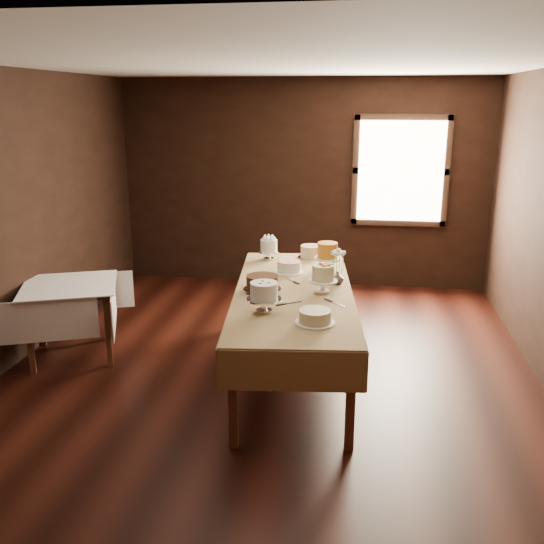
# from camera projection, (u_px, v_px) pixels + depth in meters

# --- Properties ---
(floor) EXTENTS (5.00, 6.00, 0.01)m
(floor) POSITION_uv_depth(u_px,v_px,m) (269.00, 374.00, 5.62)
(floor) COLOR black
(floor) RESTS_ON ground
(ceiling) EXTENTS (5.00, 6.00, 0.01)m
(ceiling) POSITION_uv_depth(u_px,v_px,m) (268.00, 62.00, 4.84)
(ceiling) COLOR beige
(ceiling) RESTS_ON wall_back
(wall_back) EXTENTS (5.00, 0.02, 2.80)m
(wall_back) POSITION_uv_depth(u_px,v_px,m) (302.00, 184.00, 8.08)
(wall_back) COLOR black
(wall_back) RESTS_ON ground
(wall_front) EXTENTS (5.00, 0.02, 2.80)m
(wall_front) POSITION_uv_depth(u_px,v_px,m) (154.00, 383.00, 2.38)
(wall_front) COLOR black
(wall_front) RESTS_ON ground
(wall_left) EXTENTS (0.02, 6.00, 2.80)m
(wall_left) POSITION_uv_depth(u_px,v_px,m) (7.00, 221.00, 5.59)
(wall_left) COLOR black
(wall_left) RESTS_ON ground
(window) EXTENTS (1.10, 0.05, 1.30)m
(window) POSITION_uv_depth(u_px,v_px,m) (401.00, 171.00, 7.79)
(window) COLOR #FFEABF
(window) RESTS_ON wall_back
(display_table) EXTENTS (1.33, 2.79, 0.84)m
(display_table) POSITION_uv_depth(u_px,v_px,m) (293.00, 296.00, 5.42)
(display_table) COLOR #4B2917
(display_table) RESTS_ON ground
(side_table) EXTENTS (1.15, 1.15, 0.75)m
(side_table) POSITION_uv_depth(u_px,v_px,m) (70.00, 293.00, 5.86)
(side_table) COLOR #4B2917
(side_table) RESTS_ON ground
(cake_meringue) EXTENTS (0.25, 0.25, 0.23)m
(cake_meringue) POSITION_uv_depth(u_px,v_px,m) (269.00, 250.00, 6.40)
(cake_meringue) COLOR silver
(cake_meringue) RESTS_ON display_table
(cake_speckled) EXTENTS (0.32, 0.32, 0.14)m
(cake_speckled) POSITION_uv_depth(u_px,v_px,m) (311.00, 252.00, 6.48)
(cake_speckled) COLOR silver
(cake_speckled) RESTS_ON display_table
(cake_lattice) EXTENTS (0.33, 0.33, 0.11)m
(cake_lattice) POSITION_uv_depth(u_px,v_px,m) (289.00, 268.00, 5.93)
(cake_lattice) COLOR white
(cake_lattice) RESTS_ON display_table
(cake_caramel) EXTENTS (0.27, 0.27, 0.31)m
(cake_caramel) POSITION_uv_depth(u_px,v_px,m) (327.00, 259.00, 5.96)
(cake_caramel) COLOR white
(cake_caramel) RESTS_ON display_table
(cake_chocolate) EXTENTS (0.37, 0.37, 0.14)m
(cake_chocolate) POSITION_uv_depth(u_px,v_px,m) (262.00, 283.00, 5.38)
(cake_chocolate) COLOR silver
(cake_chocolate) RESTS_ON display_table
(cake_flowers) EXTENTS (0.28, 0.28, 0.27)m
(cake_flowers) POSITION_uv_depth(u_px,v_px,m) (323.00, 280.00, 5.30)
(cake_flowers) COLOR white
(cake_flowers) RESTS_ON display_table
(cake_swirl) EXTENTS (0.29, 0.29, 0.26)m
(cake_swirl) POSITION_uv_depth(u_px,v_px,m) (264.00, 298.00, 4.81)
(cake_swirl) COLOR silver
(cake_swirl) RESTS_ON display_table
(cake_cream) EXTENTS (0.31, 0.31, 0.11)m
(cake_cream) POSITION_uv_depth(u_px,v_px,m) (315.00, 317.00, 4.57)
(cake_cream) COLOR white
(cake_cream) RESTS_ON display_table
(cake_server_a) EXTENTS (0.21, 0.15, 0.01)m
(cake_server_a) POSITION_uv_depth(u_px,v_px,m) (294.00, 303.00, 5.04)
(cake_server_a) COLOR silver
(cake_server_a) RESTS_ON display_table
(cake_server_b) EXTENTS (0.19, 0.19, 0.01)m
(cake_server_b) POSITION_uv_depth(u_px,v_px,m) (338.00, 304.00, 5.01)
(cake_server_b) COLOR silver
(cake_server_b) RESTS_ON display_table
(cake_server_c) EXTENTS (0.17, 0.20, 0.01)m
(cake_server_c) POSITION_uv_depth(u_px,v_px,m) (290.00, 280.00, 5.69)
(cake_server_c) COLOR silver
(cake_server_c) RESTS_ON display_table
(cake_server_d) EXTENTS (0.13, 0.23, 0.01)m
(cake_server_d) POSITION_uv_depth(u_px,v_px,m) (325.00, 280.00, 5.68)
(cake_server_d) COLOR silver
(cake_server_d) RESTS_ON display_table
(cake_server_e) EXTENTS (0.22, 0.14, 0.01)m
(cake_server_e) POSITION_uv_depth(u_px,v_px,m) (261.00, 297.00, 5.18)
(cake_server_e) COLOR silver
(cake_server_e) RESTS_ON display_table
(flower_vase) EXTENTS (0.13, 0.13, 0.12)m
(flower_vase) POSITION_uv_depth(u_px,v_px,m) (338.00, 278.00, 5.55)
(flower_vase) COLOR #2D2823
(flower_vase) RESTS_ON display_table
(flower_bouquet) EXTENTS (0.14, 0.14, 0.20)m
(flower_bouquet) POSITION_uv_depth(u_px,v_px,m) (338.00, 259.00, 5.50)
(flower_bouquet) COLOR white
(flower_bouquet) RESTS_ON flower_vase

